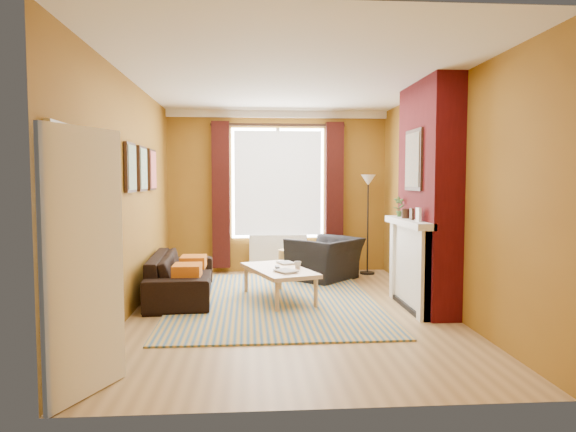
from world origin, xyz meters
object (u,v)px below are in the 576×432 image
at_px(wicker_stool, 290,264).
at_px(armchair, 325,259).
at_px(sofa, 182,276).
at_px(coffee_table, 279,272).
at_px(floor_lamp, 368,196).

bearing_deg(wicker_stool, armchair, -20.21).
height_order(sofa, armchair, armchair).
distance_m(coffee_table, floor_lamp, 2.63).
xyz_separation_m(armchair, floor_lamp, (0.80, 0.48, 1.00)).
bearing_deg(wicker_stool, coffee_table, -99.60).
xyz_separation_m(coffee_table, floor_lamp, (1.62, 1.84, 0.95)).
relative_size(armchair, coffee_table, 0.72).
bearing_deg(sofa, armchair, -66.66).
bearing_deg(armchair, sofa, -20.16).
distance_m(sofa, coffee_table, 1.35).
bearing_deg(coffee_table, sofa, 148.41).
xyz_separation_m(sofa, wicker_stool, (1.58, 1.27, -0.06)).
xyz_separation_m(wicker_stool, floor_lamp, (1.36, 0.27, 1.11)).
height_order(sofa, coffee_table, sofa).
bearing_deg(floor_lamp, armchair, -149.10).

